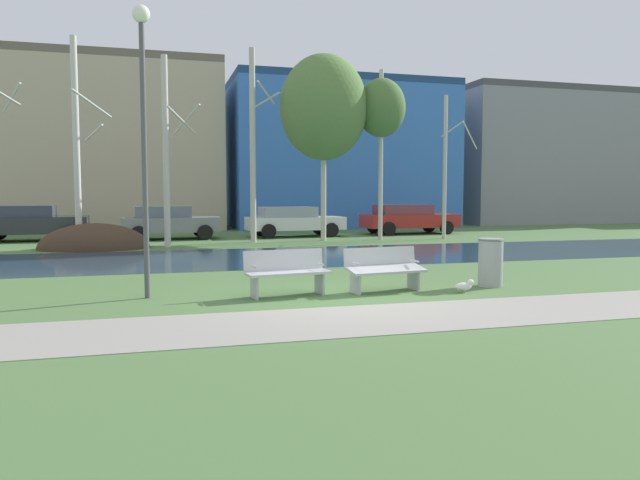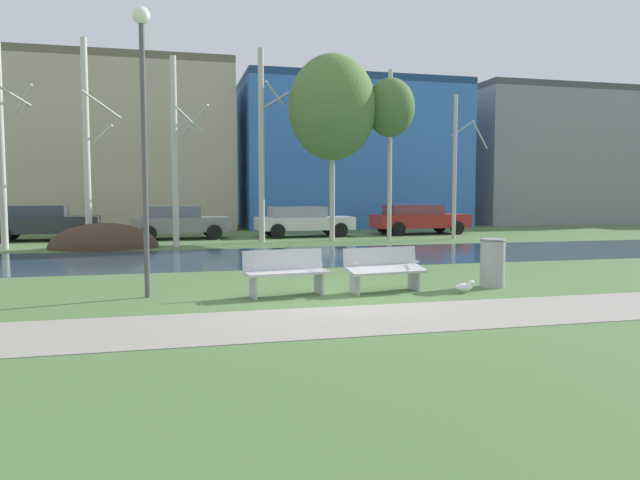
# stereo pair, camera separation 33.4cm
# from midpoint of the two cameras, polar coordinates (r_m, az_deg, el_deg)

# --- Properties ---
(ground_plane) EXTENTS (120.00, 120.00, 0.00)m
(ground_plane) POSITION_cam_midpoint_polar(r_m,az_deg,el_deg) (20.71, -4.92, -0.93)
(ground_plane) COLOR #4C703D
(paved_path_strip) EXTENTS (60.00, 2.14, 0.01)m
(paved_path_strip) POSITION_cam_midpoint_polar(r_m,az_deg,el_deg) (9.37, 6.63, -7.50)
(paved_path_strip) COLOR gray
(paved_path_strip) RESTS_ON ground
(river_band) EXTENTS (80.00, 6.02, 0.01)m
(river_band) POSITION_cam_midpoint_polar(r_m,az_deg,el_deg) (18.33, -3.73, -1.61)
(river_band) COLOR #284256
(river_band) RESTS_ON ground
(soil_mound) EXTENTS (3.80, 2.66, 1.81)m
(soil_mound) POSITION_cam_midpoint_polar(r_m,az_deg,el_deg) (22.51, -19.64, -0.74)
(soil_mound) COLOR #423021
(soil_mound) RESTS_ON ground
(bench_left) EXTENTS (1.66, 0.76, 0.87)m
(bench_left) POSITION_cam_midpoint_polar(r_m,az_deg,el_deg) (11.29, -2.45, -3.02)
(bench_left) COLOR #B2B5B7
(bench_left) RESTS_ON ground
(bench_right) EXTENTS (1.66, 0.76, 0.87)m
(bench_right) POSITION_cam_midpoint_polar(r_m,az_deg,el_deg) (11.85, 7.00, -2.70)
(bench_right) COLOR #B2B5B7
(bench_right) RESTS_ON ground
(trash_bin) EXTENTS (0.53, 0.53, 1.01)m
(trash_bin) POSITION_cam_midpoint_polar(r_m,az_deg,el_deg) (12.90, 16.97, -2.05)
(trash_bin) COLOR #999B9E
(trash_bin) RESTS_ON ground
(seagull) EXTENTS (0.44, 0.16, 0.26)m
(seagull) POSITION_cam_midpoint_polar(r_m,az_deg,el_deg) (12.00, 14.53, -4.36)
(seagull) COLOR white
(seagull) RESTS_ON ground
(streetlamp) EXTENTS (0.32, 0.32, 5.33)m
(streetlamp) POSITION_cam_midpoint_polar(r_m,az_deg,el_deg) (11.56, -15.82, 12.35)
(streetlamp) COLOR #4C4C51
(streetlamp) RESTS_ON ground
(birch_far_left) EXTENTS (1.25, 2.17, 7.12)m
(birch_far_left) POSITION_cam_midpoint_polar(r_m,az_deg,el_deg) (23.49, -27.91, 8.13)
(birch_far_left) COLOR beige
(birch_far_left) RESTS_ON ground
(birch_left) EXTENTS (1.34, 2.15, 7.44)m
(birch_left) POSITION_cam_midpoint_polar(r_m,az_deg,el_deg) (22.93, -21.08, 8.73)
(birch_left) COLOR beige
(birch_left) RESTS_ON ground
(birch_center_left) EXTENTS (1.38, 2.29, 6.89)m
(birch_center_left) POSITION_cam_midpoint_polar(r_m,az_deg,el_deg) (22.36, -13.29, 8.37)
(birch_center_left) COLOR beige
(birch_center_left) RESTS_ON ground
(birch_center) EXTENTS (1.24, 2.01, 7.66)m
(birch_center) POSITION_cam_midpoint_polar(r_m,az_deg,el_deg) (24.02, -5.20, 9.17)
(birch_center) COLOR #BCB7A8
(birch_center) RESTS_ON ground
(birch_center_right) EXTENTS (3.59, 3.59, 7.63)m
(birch_center_right) POSITION_cam_midpoint_polar(r_m,az_deg,el_deg) (24.88, 1.59, 12.59)
(birch_center_right) COLOR #BCB7A8
(birch_center_right) RESTS_ON ground
(birch_right) EXTENTS (2.02, 2.02, 7.06)m
(birch_right) POSITION_cam_midpoint_polar(r_m,az_deg,el_deg) (25.28, 7.15, 12.43)
(birch_right) COLOR #BCB7A8
(birch_right) RESTS_ON ground
(birch_far_right) EXTENTS (1.56, 2.30, 6.13)m
(birch_far_right) POSITION_cam_midpoint_polar(r_m,az_deg,el_deg) (26.12, 13.29, 7.00)
(birch_far_right) COLOR #BCB7A8
(birch_far_right) RESTS_ON ground
(parked_van_nearest_dark) EXTENTS (4.37, 2.23, 1.46)m
(parked_van_nearest_dark) POSITION_cam_midpoint_polar(r_m,az_deg,el_deg) (27.15, -24.81, 1.60)
(parked_van_nearest_dark) COLOR #282B30
(parked_van_nearest_dark) RESTS_ON ground
(parked_sedan_second_grey) EXTENTS (4.12, 2.17, 1.42)m
(parked_sedan_second_grey) POSITION_cam_midpoint_polar(r_m,az_deg,el_deg) (26.17, -13.08, 1.75)
(parked_sedan_second_grey) COLOR slate
(parked_sedan_second_grey) RESTS_ON ground
(parked_hatch_third_white) EXTENTS (4.43, 2.10, 1.35)m
(parked_hatch_third_white) POSITION_cam_midpoint_polar(r_m,az_deg,el_deg) (26.95, -1.33, 1.88)
(parked_hatch_third_white) COLOR silver
(parked_hatch_third_white) RESTS_ON ground
(parked_wagon_fourth_red) EXTENTS (4.68, 2.14, 1.41)m
(parked_wagon_fourth_red) POSITION_cam_midpoint_polar(r_m,az_deg,el_deg) (29.05, 9.76, 2.06)
(parked_wagon_fourth_red) COLOR maroon
(parked_wagon_fourth_red) RESTS_ON ground
(building_beige_block) EXTENTS (16.75, 8.86, 9.12)m
(building_beige_block) POSITION_cam_midpoint_polar(r_m,az_deg,el_deg) (36.28, -21.92, 8.28)
(building_beige_block) COLOR #BCAD8E
(building_beige_block) RESTS_ON ground
(building_blue_store) EXTENTS (12.90, 6.49, 8.51)m
(building_blue_store) POSITION_cam_midpoint_polar(r_m,az_deg,el_deg) (35.70, 3.27, 8.17)
(building_blue_store) COLOR #3870C6
(building_blue_store) RESTS_ON ground
(building_grey_warehouse) EXTENTS (15.26, 6.50, 8.80)m
(building_grey_warehouse) POSITION_cam_midpoint_polar(r_m,az_deg,el_deg) (43.97, 23.14, 7.31)
(building_grey_warehouse) COLOR gray
(building_grey_warehouse) RESTS_ON ground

